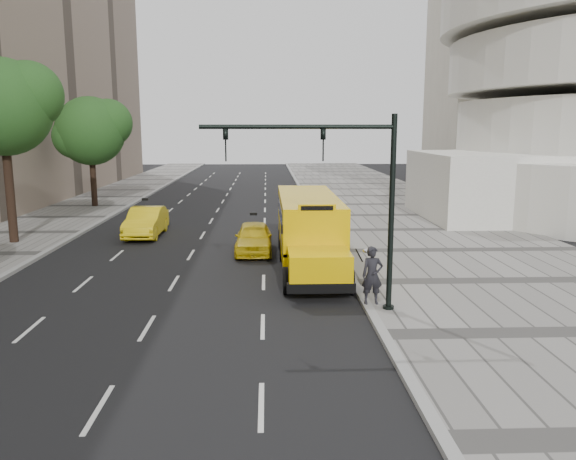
{
  "coord_description": "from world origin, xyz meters",
  "views": [
    {
      "loc": [
        2.65,
        -26.33,
        5.94
      ],
      "look_at": [
        3.5,
        -4.0,
        1.9
      ],
      "focal_mm": 35.0,
      "sensor_mm": 36.0,
      "label": 1
    }
  ],
  "objects_px": {
    "pedestrian": "(372,275)",
    "traffic_signal": "(348,189)",
    "school_bus": "(308,224)",
    "taxi_near": "(254,238)",
    "tree_c": "(92,130)",
    "tree_b": "(4,106)",
    "taxi_far": "(146,222)"
  },
  "relations": [
    {
      "from": "tree_c",
      "to": "school_bus",
      "type": "height_order",
      "value": "tree_c"
    },
    {
      "from": "taxi_near",
      "to": "pedestrian",
      "type": "distance_m",
      "value": 9.66
    },
    {
      "from": "school_bus",
      "to": "traffic_signal",
      "type": "distance_m",
      "value": 7.58
    },
    {
      "from": "tree_b",
      "to": "traffic_signal",
      "type": "height_order",
      "value": "tree_b"
    },
    {
      "from": "pedestrian",
      "to": "tree_c",
      "type": "bearing_deg",
      "value": 121.36
    },
    {
      "from": "tree_b",
      "to": "traffic_signal",
      "type": "xyz_separation_m",
      "value": [
        15.6,
        -11.66,
        -2.95
      ]
    },
    {
      "from": "taxi_near",
      "to": "tree_c",
      "type": "bearing_deg",
      "value": 127.47
    },
    {
      "from": "tree_c",
      "to": "pedestrian",
      "type": "height_order",
      "value": "tree_c"
    },
    {
      "from": "taxi_far",
      "to": "pedestrian",
      "type": "relative_size",
      "value": 2.51
    },
    {
      "from": "tree_c",
      "to": "school_bus",
      "type": "bearing_deg",
      "value": -51.01
    },
    {
      "from": "taxi_far",
      "to": "traffic_signal",
      "type": "xyz_separation_m",
      "value": [
        9.31,
        -13.77,
        3.28
      ]
    },
    {
      "from": "pedestrian",
      "to": "traffic_signal",
      "type": "height_order",
      "value": "traffic_signal"
    },
    {
      "from": "school_bus",
      "to": "taxi_near",
      "type": "relative_size",
      "value": 2.66
    },
    {
      "from": "taxi_near",
      "to": "traffic_signal",
      "type": "relative_size",
      "value": 0.68
    },
    {
      "from": "pedestrian",
      "to": "taxi_near",
      "type": "bearing_deg",
      "value": 113.36
    },
    {
      "from": "tree_c",
      "to": "pedestrian",
      "type": "relative_size",
      "value": 4.27
    },
    {
      "from": "tree_c",
      "to": "traffic_signal",
      "type": "bearing_deg",
      "value": -58.65
    },
    {
      "from": "tree_c",
      "to": "taxi_far",
      "type": "xyz_separation_m",
      "value": [
        6.29,
        -11.83,
        -5.02
      ]
    },
    {
      "from": "traffic_signal",
      "to": "tree_b",
      "type": "bearing_deg",
      "value": 143.23
    },
    {
      "from": "taxi_far",
      "to": "traffic_signal",
      "type": "height_order",
      "value": "traffic_signal"
    },
    {
      "from": "tree_b",
      "to": "tree_c",
      "type": "xyz_separation_m",
      "value": [
        0.0,
        13.94,
        -1.22
      ]
    },
    {
      "from": "school_bus",
      "to": "pedestrian",
      "type": "relative_size",
      "value": 5.92
    },
    {
      "from": "taxi_far",
      "to": "pedestrian",
      "type": "height_order",
      "value": "pedestrian"
    },
    {
      "from": "tree_c",
      "to": "taxi_far",
      "type": "distance_m",
      "value": 14.3
    },
    {
      "from": "taxi_near",
      "to": "taxi_far",
      "type": "bearing_deg",
      "value": 143.89
    },
    {
      "from": "taxi_near",
      "to": "pedestrian",
      "type": "height_order",
      "value": "pedestrian"
    },
    {
      "from": "taxi_near",
      "to": "pedestrian",
      "type": "relative_size",
      "value": 2.23
    },
    {
      "from": "taxi_far",
      "to": "pedestrian",
      "type": "distance_m",
      "value": 16.74
    },
    {
      "from": "taxi_near",
      "to": "traffic_signal",
      "type": "bearing_deg",
      "value": -70.76
    },
    {
      "from": "taxi_near",
      "to": "school_bus",
      "type": "bearing_deg",
      "value": -39.6
    },
    {
      "from": "tree_b",
      "to": "taxi_far",
      "type": "relative_size",
      "value": 1.92
    },
    {
      "from": "taxi_near",
      "to": "traffic_signal",
      "type": "xyz_separation_m",
      "value": [
        3.19,
        -9.27,
        3.35
      ]
    }
  ]
}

